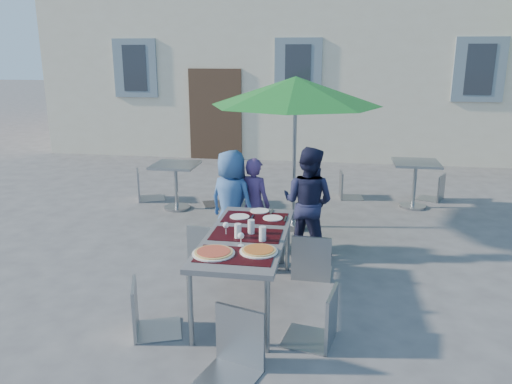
% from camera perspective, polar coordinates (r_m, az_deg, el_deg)
% --- Properties ---
extents(ground, '(90.00, 90.00, 0.00)m').
position_cam_1_polar(ground, '(5.22, -2.68, -13.32)').
color(ground, '#4D4D50').
rests_on(ground, ground).
extents(dining_table, '(0.80, 1.85, 0.76)m').
position_cam_1_polar(dining_table, '(5.08, -1.13, -5.49)').
color(dining_table, '#414145').
rests_on(dining_table, ground).
extents(pizza_near_left, '(0.39, 0.39, 0.03)m').
position_cam_1_polar(pizza_near_left, '(4.59, -4.87, -6.90)').
color(pizza_near_left, white).
rests_on(pizza_near_left, dining_table).
extents(pizza_near_right, '(0.35, 0.35, 0.03)m').
position_cam_1_polar(pizza_near_right, '(4.62, 0.32, -6.71)').
color(pizza_near_right, white).
rests_on(pizza_near_right, dining_table).
extents(glassware, '(0.46, 0.40, 0.15)m').
position_cam_1_polar(glassware, '(4.94, -1.04, -4.44)').
color(glassware, silver).
rests_on(glassware, dining_table).
extents(place_settings, '(0.63, 0.47, 0.01)m').
position_cam_1_polar(place_settings, '(5.64, 0.19, -2.65)').
color(place_settings, white).
rests_on(place_settings, dining_table).
extents(child_0, '(0.77, 0.66, 1.35)m').
position_cam_1_polar(child_0, '(6.48, -2.82, -1.07)').
color(child_0, '#375E98').
rests_on(child_0, ground).
extents(child_1, '(0.53, 0.44, 1.24)m').
position_cam_1_polar(child_1, '(6.54, -0.21, -1.38)').
color(child_1, '#513670').
rests_on(child_1, ground).
extents(child_2, '(0.79, 0.61, 1.42)m').
position_cam_1_polar(child_2, '(6.32, 5.96, -1.21)').
color(child_2, '#1A1D3A').
rests_on(child_2, ground).
extents(chair_0, '(0.53, 0.53, 1.05)m').
position_cam_1_polar(chair_0, '(5.98, -5.47, -3.09)').
color(chair_0, '#91999D').
rests_on(chair_0, ground).
extents(chair_1, '(0.58, 0.58, 0.99)m').
position_cam_1_polar(chair_1, '(6.12, 1.00, -2.92)').
color(chair_1, gray).
rests_on(chair_1, ground).
extents(chair_2, '(0.46, 0.47, 1.02)m').
position_cam_1_polar(chair_2, '(5.72, 6.50, -4.16)').
color(chair_2, '#93999E').
rests_on(chair_2, ground).
extents(chair_3, '(0.54, 0.54, 0.95)m').
position_cam_1_polar(chair_3, '(4.70, -12.67, -9.51)').
color(chair_3, '#8E9499').
rests_on(chair_3, ground).
extents(chair_4, '(0.51, 0.50, 0.97)m').
position_cam_1_polar(chair_4, '(4.47, 7.47, -10.40)').
color(chair_4, '#93989E').
rests_on(chair_4, ground).
extents(chair_5, '(0.56, 0.56, 1.01)m').
position_cam_1_polar(chair_5, '(4.03, -2.60, -12.94)').
color(chair_5, gray).
rests_on(chair_5, ground).
extents(patio_umbrella, '(2.45, 2.45, 2.22)m').
position_cam_1_polar(patio_umbrella, '(7.18, 4.54, 11.28)').
color(patio_umbrella, '#999CA0').
rests_on(patio_umbrella, ground).
extents(cafe_table_0, '(0.72, 0.72, 0.77)m').
position_cam_1_polar(cafe_table_0, '(8.40, -9.15, 1.63)').
color(cafe_table_0, '#999CA0').
rests_on(cafe_table_0, ground).
extents(bg_chair_l_0, '(0.60, 0.60, 1.03)m').
position_cam_1_polar(bg_chair_l_0, '(9.06, -12.75, 2.88)').
color(bg_chair_l_0, gray).
rests_on(bg_chair_l_0, ground).
extents(bg_chair_r_0, '(0.56, 0.56, 0.97)m').
position_cam_1_polar(bg_chair_r_0, '(8.57, -3.99, 2.26)').
color(bg_chair_r_0, gray).
rests_on(bg_chair_r_0, ground).
extents(cafe_table_1, '(0.74, 0.74, 0.79)m').
position_cam_1_polar(cafe_table_1, '(8.77, 17.73, 1.82)').
color(cafe_table_1, '#999CA0').
rests_on(cafe_table_1, ground).
extents(bg_chair_l_1, '(0.45, 0.44, 0.91)m').
position_cam_1_polar(bg_chair_l_1, '(9.10, 10.39, 2.59)').
color(bg_chair_l_1, gray).
rests_on(bg_chair_l_1, ground).
extents(bg_chair_r_1, '(0.53, 0.53, 0.90)m').
position_cam_1_polar(bg_chair_r_1, '(9.37, 20.02, 2.21)').
color(bg_chair_r_1, gray).
rests_on(bg_chair_r_1, ground).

